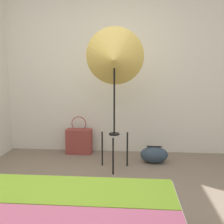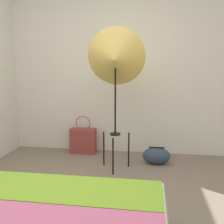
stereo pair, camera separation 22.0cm
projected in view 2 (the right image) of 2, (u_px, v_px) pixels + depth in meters
The scene contains 4 objects.
wall_back at pixel (103, 67), 3.96m from camera, with size 8.00×0.05×2.60m.
photo_umbrella at pixel (115, 59), 3.16m from camera, with size 0.73×0.39×1.78m.
tote_bag at pixel (83, 140), 4.00m from camera, with size 0.38×0.17×0.57m.
duffel_bag at pixel (156, 156), 3.54m from camera, with size 0.38×0.23×0.23m.
Camera 2 is at (0.73, -1.83, 1.28)m, focal length 42.00 mm.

